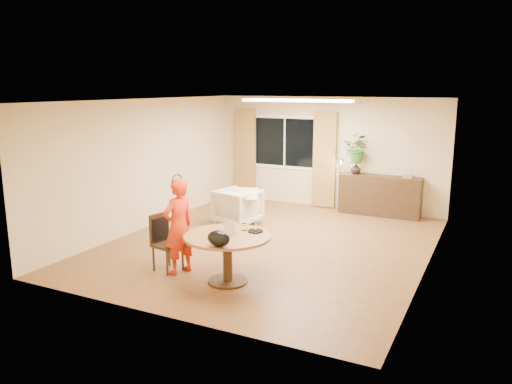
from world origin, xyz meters
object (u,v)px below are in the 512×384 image
Objects in this scene: child at (179,226)px; sideboard at (380,196)px; armchair at (238,207)px; dining_chair at (168,243)px; dining_table at (227,245)px.

child reaches higher than sideboard.
dining_chair is at bearing 107.98° from armchair.
dining_table is at bearing 12.92° from dining_chair.
dining_table is 1.08m from dining_chair.
sideboard reaches higher than dining_table.
dining_table is 3.17m from armchair.
sideboard is at bearing 77.27° from dining_table.
dining_table is 0.85× the size of child.
dining_table is at bearing -102.73° from sideboard.
dining_table is 5.05m from sideboard.
armchair is (-1.37, 2.85, -0.19)m from dining_table.
dining_chair is at bearing -71.21° from child.
child is 0.84× the size of sideboard.
dining_chair is at bearing -179.79° from dining_table.
armchair is at bearing 115.61° from dining_table.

